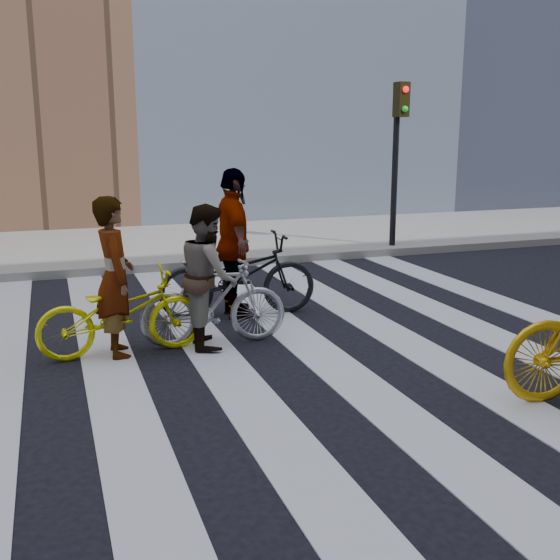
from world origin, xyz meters
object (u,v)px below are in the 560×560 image
bike_dark_rear (238,276)px  rider_rear (234,244)px  traffic_signal (398,138)px  bike_silver_mid (213,302)px  rider_left (115,277)px  bike_yellow_left (121,313)px  rider_mid (208,276)px

bike_dark_rear → rider_rear: bearing=93.3°
traffic_signal → bike_silver_mid: traffic_signal is taller
bike_silver_mid → rider_left: 1.13m
bike_yellow_left → bike_dark_rear: size_ratio=0.86×
bike_yellow_left → rider_mid: bearing=-91.5°
bike_yellow_left → rider_rear: size_ratio=0.92×
traffic_signal → bike_dark_rear: size_ratio=1.60×
rider_left → rider_rear: 1.94m
traffic_signal → bike_dark_rear: traffic_signal is taller
bike_yellow_left → rider_left: size_ratio=1.03×
bike_dark_rear → rider_rear: (-0.05, -0.00, 0.42)m
bike_dark_rear → rider_mid: rider_mid is taller
bike_yellow_left → rider_mid: 1.03m
bike_yellow_left → rider_rear: bearing=-58.1°
traffic_signal → bike_yellow_left: (-5.87, -4.55, -1.81)m
bike_silver_mid → bike_dark_rear: size_ratio=0.80×
bike_yellow_left → rider_left: 0.40m
rider_left → traffic_signal: bearing=-54.9°
bike_dark_rear → rider_mid: (-0.64, -1.05, 0.26)m
traffic_signal → rider_rear: size_ratio=1.72×
bike_yellow_left → rider_rear: rider_rear is taller
bike_yellow_left → rider_left: bearing=87.5°
bike_yellow_left → bike_dark_rear: bike_dark_rear is taller
bike_silver_mid → rider_mid: bearing=95.7°
traffic_signal → bike_dark_rear: bearing=-140.7°
bike_silver_mid → rider_mid: size_ratio=1.03×
traffic_signal → rider_left: size_ratio=1.93×
traffic_signal → bike_silver_mid: size_ratio=2.01×
bike_yellow_left → bike_dark_rear: (1.61, 1.07, 0.08)m
rider_rear → bike_silver_mid: bearing=156.1°
rider_mid → bike_silver_mid: bearing=-84.3°
rider_left → rider_rear: rider_rear is taller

